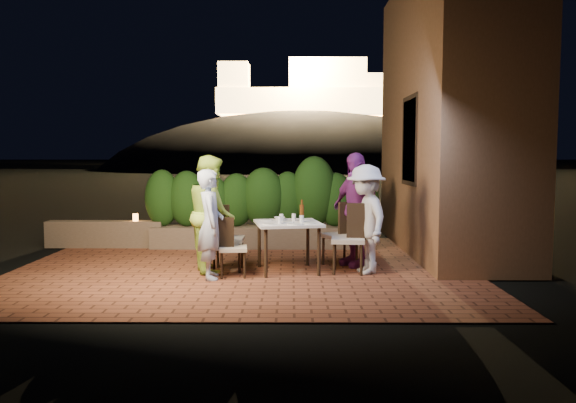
{
  "coord_description": "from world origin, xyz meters",
  "views": [
    {
      "loc": [
        0.74,
        -8.26,
        1.76
      ],
      "look_at": [
        0.7,
        0.19,
        1.05
      ],
      "focal_mm": 35.0,
      "sensor_mm": 36.0,
      "label": 1
    }
  ],
  "objects_px": {
    "dining_table": "(288,247)",
    "bowl": "(280,218)",
    "diner_blue": "(211,224)",
    "diner_purple": "(355,209)",
    "chair_left_front": "(233,247)",
    "diner_green": "(211,213)",
    "diner_white": "(366,219)",
    "chair_right_front": "(348,238)",
    "chair_left_back": "(228,238)",
    "beer_bottle": "(302,211)",
    "parapet_lamp": "(135,217)",
    "chair_right_back": "(340,234)"
  },
  "relations": [
    {
      "from": "chair_left_back",
      "to": "chair_right_front",
      "type": "height_order",
      "value": "chair_right_front"
    },
    {
      "from": "bowl",
      "to": "diner_white",
      "type": "height_order",
      "value": "diner_white"
    },
    {
      "from": "parapet_lamp",
      "to": "diner_purple",
      "type": "bearing_deg",
      "value": -23.98
    },
    {
      "from": "dining_table",
      "to": "chair_right_back",
      "type": "distance_m",
      "value": 0.92
    },
    {
      "from": "chair_right_back",
      "to": "diner_purple",
      "type": "height_order",
      "value": "diner_purple"
    },
    {
      "from": "beer_bottle",
      "to": "diner_blue",
      "type": "relative_size",
      "value": 0.21
    },
    {
      "from": "chair_left_back",
      "to": "diner_blue",
      "type": "bearing_deg",
      "value": -107.21
    },
    {
      "from": "bowl",
      "to": "parapet_lamp",
      "type": "bearing_deg",
      "value": 145.67
    },
    {
      "from": "chair_right_back",
      "to": "chair_left_front",
      "type": "bearing_deg",
      "value": 1.08
    },
    {
      "from": "dining_table",
      "to": "diner_blue",
      "type": "xyz_separation_m",
      "value": [
        -1.09,
        -0.49,
        0.4
      ]
    },
    {
      "from": "parapet_lamp",
      "to": "dining_table",
      "type": "bearing_deg",
      "value": -37.19
    },
    {
      "from": "beer_bottle",
      "to": "diner_blue",
      "type": "bearing_deg",
      "value": -157.25
    },
    {
      "from": "diner_blue",
      "to": "dining_table",
      "type": "bearing_deg",
      "value": -75.91
    },
    {
      "from": "chair_right_front",
      "to": "parapet_lamp",
      "type": "bearing_deg",
      "value": -25.49
    },
    {
      "from": "chair_right_back",
      "to": "diner_white",
      "type": "relative_size",
      "value": 0.63
    },
    {
      "from": "dining_table",
      "to": "chair_right_front",
      "type": "relative_size",
      "value": 0.9
    },
    {
      "from": "chair_left_front",
      "to": "chair_left_back",
      "type": "distance_m",
      "value": 0.45
    },
    {
      "from": "bowl",
      "to": "chair_left_back",
      "type": "bearing_deg",
      "value": -162.56
    },
    {
      "from": "parapet_lamp",
      "to": "chair_right_front",
      "type": "bearing_deg",
      "value": -31.19
    },
    {
      "from": "dining_table",
      "to": "diner_purple",
      "type": "distance_m",
      "value": 1.26
    },
    {
      "from": "chair_right_back",
      "to": "diner_purple",
      "type": "xyz_separation_m",
      "value": [
        0.24,
        0.04,
        0.39
      ]
    },
    {
      "from": "diner_white",
      "to": "diner_purple",
      "type": "height_order",
      "value": "diner_purple"
    },
    {
      "from": "dining_table",
      "to": "bowl",
      "type": "xyz_separation_m",
      "value": [
        -0.13,
        0.31,
        0.4
      ]
    },
    {
      "from": "dining_table",
      "to": "bowl",
      "type": "relative_size",
      "value": 5.56
    },
    {
      "from": "dining_table",
      "to": "parapet_lamp",
      "type": "distance_m",
      "value": 3.66
    },
    {
      "from": "dining_table",
      "to": "diner_blue",
      "type": "height_order",
      "value": "diner_blue"
    },
    {
      "from": "diner_blue",
      "to": "diner_purple",
      "type": "xyz_separation_m",
      "value": [
        2.15,
        0.93,
        0.12
      ]
    },
    {
      "from": "beer_bottle",
      "to": "chair_right_back",
      "type": "relative_size",
      "value": 0.33
    },
    {
      "from": "beer_bottle",
      "to": "chair_left_back",
      "type": "height_order",
      "value": "beer_bottle"
    },
    {
      "from": "chair_right_front",
      "to": "diner_purple",
      "type": "distance_m",
      "value": 0.68
    },
    {
      "from": "beer_bottle",
      "to": "bowl",
      "type": "distance_m",
      "value": 0.45
    },
    {
      "from": "diner_green",
      "to": "diner_white",
      "type": "relative_size",
      "value": 1.09
    },
    {
      "from": "diner_green",
      "to": "diner_purple",
      "type": "xyz_separation_m",
      "value": [
        2.22,
        0.4,
        0.02
      ]
    },
    {
      "from": "beer_bottle",
      "to": "diner_white",
      "type": "relative_size",
      "value": 0.21
    },
    {
      "from": "bowl",
      "to": "chair_left_front",
      "type": "height_order",
      "value": "chair_left_front"
    },
    {
      "from": "chair_left_front",
      "to": "diner_green",
      "type": "xyz_separation_m",
      "value": [
        -0.36,
        0.4,
        0.45
      ]
    },
    {
      "from": "chair_left_back",
      "to": "diner_purple",
      "type": "distance_m",
      "value": 2.04
    },
    {
      "from": "chair_left_front",
      "to": "chair_right_front",
      "type": "distance_m",
      "value": 1.71
    },
    {
      "from": "parapet_lamp",
      "to": "beer_bottle",
      "type": "bearing_deg",
      "value": -34.63
    },
    {
      "from": "bowl",
      "to": "chair_left_front",
      "type": "bearing_deg",
      "value": -134.54
    },
    {
      "from": "diner_blue",
      "to": "diner_purple",
      "type": "relative_size",
      "value": 0.87
    },
    {
      "from": "parapet_lamp",
      "to": "chair_left_front",
      "type": "bearing_deg",
      "value": -50.47
    },
    {
      "from": "diner_purple",
      "to": "bowl",
      "type": "bearing_deg",
      "value": -115.02
    },
    {
      "from": "chair_left_back",
      "to": "diner_purple",
      "type": "xyz_separation_m",
      "value": [
        1.97,
        0.37,
        0.4
      ]
    },
    {
      "from": "chair_right_front",
      "to": "diner_white",
      "type": "xyz_separation_m",
      "value": [
        0.26,
        -0.0,
        0.28
      ]
    },
    {
      "from": "chair_right_front",
      "to": "diner_purple",
      "type": "xyz_separation_m",
      "value": [
        0.17,
        0.54,
        0.37
      ]
    },
    {
      "from": "diner_green",
      "to": "diner_white",
      "type": "xyz_separation_m",
      "value": [
        2.31,
        -0.14,
        -0.07
      ]
    },
    {
      "from": "bowl",
      "to": "chair_right_front",
      "type": "height_order",
      "value": "chair_right_front"
    },
    {
      "from": "chair_left_front",
      "to": "chair_right_back",
      "type": "height_order",
      "value": "chair_right_back"
    },
    {
      "from": "chair_right_back",
      "to": "diner_green",
      "type": "relative_size",
      "value": 0.58
    }
  ]
}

